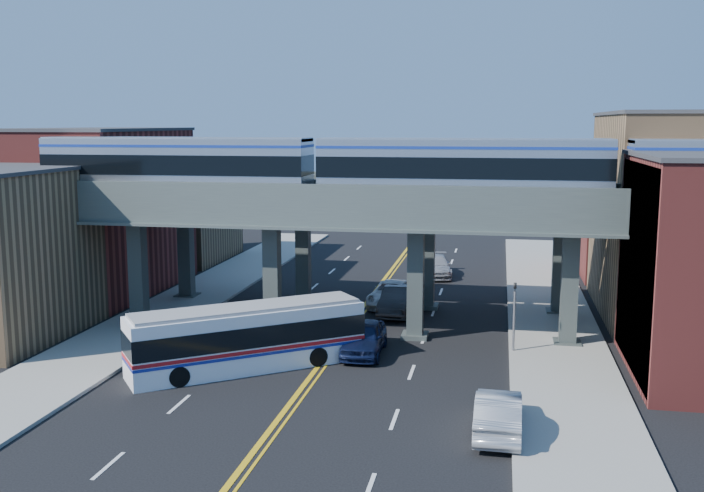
{
  "coord_description": "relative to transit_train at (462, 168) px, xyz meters",
  "views": [
    {
      "loc": [
        8.34,
        -33.15,
        11.53
      ],
      "look_at": [
        0.83,
        6.38,
        5.2
      ],
      "focal_mm": 40.0,
      "sensor_mm": 36.0,
      "label": 1
    }
  ],
  "objects": [
    {
      "name": "ground",
      "position": [
        -6.37,
        -8.0,
        -9.24
      ],
      "size": [
        120.0,
        120.0,
        0.0
      ],
      "primitive_type": "plane",
      "color": "black",
      "rests_on": "ground"
    },
    {
      "name": "sidewalk_west",
      "position": [
        -17.87,
        2.0,
        -9.16
      ],
      "size": [
        5.0,
        70.0,
        0.16
      ],
      "primitive_type": "cube",
      "color": "gray",
      "rests_on": "ground"
    },
    {
      "name": "sidewalk_east",
      "position": [
        5.13,
        2.0,
        -9.16
      ],
      "size": [
        5.0,
        70.0,
        0.16
      ],
      "primitive_type": "cube",
      "color": "gray",
      "rests_on": "ground"
    },
    {
      "name": "building_west_b",
      "position": [
        -24.87,
        8.0,
        -3.74
      ],
      "size": [
        8.0,
        14.0,
        11.0
      ],
      "primitive_type": "cube",
      "color": "maroon",
      "rests_on": "ground"
    },
    {
      "name": "building_west_c",
      "position": [
        -24.87,
        21.0,
        -5.24
      ],
      "size": [
        8.0,
        10.0,
        8.0
      ],
      "primitive_type": "cube",
      "color": "olive",
      "rests_on": "ground"
    },
    {
      "name": "building_east_b",
      "position": [
        12.13,
        8.0,
        -3.24
      ],
      "size": [
        8.0,
        14.0,
        12.0
      ],
      "primitive_type": "cube",
      "color": "olive",
      "rests_on": "ground"
    },
    {
      "name": "building_east_c",
      "position": [
        12.13,
        21.0,
        -4.74
      ],
      "size": [
        8.0,
        10.0,
        9.0
      ],
      "primitive_type": "cube",
      "color": "maroon",
      "rests_on": "ground"
    },
    {
      "name": "mural_panel",
      "position": [
        8.18,
        -4.0,
        -4.49
      ],
      "size": [
        0.1,
        9.5,
        9.5
      ],
      "primitive_type": "cube",
      "color": "teal",
      "rests_on": "ground"
    },
    {
      "name": "elevated_viaduct_near",
      "position": [
        -6.37,
        0.0,
        -2.77
      ],
      "size": [
        52.0,
        3.6,
        7.4
      ],
      "color": "#3C4543",
      "rests_on": "ground"
    },
    {
      "name": "elevated_viaduct_far",
      "position": [
        -6.37,
        7.0,
        -2.77
      ],
      "size": [
        52.0,
        3.6,
        7.4
      ],
      "color": "#3C4543",
      "rests_on": "ground"
    },
    {
      "name": "transit_train",
      "position": [
        0.0,
        0.0,
        0.0
      ],
      "size": [
        46.49,
        2.91,
        3.39
      ],
      "color": "black",
      "rests_on": "elevated_viaduct_near"
    },
    {
      "name": "stop_sign",
      "position": [
        -6.07,
        -5.0,
        -7.48
      ],
      "size": [
        0.76,
        0.09,
        2.63
      ],
      "color": "slate",
      "rests_on": "ground"
    },
    {
      "name": "traffic_signal",
      "position": [
        2.83,
        -2.0,
        -6.94
      ],
      "size": [
        0.15,
        0.18,
        4.1
      ],
      "color": "slate",
      "rests_on": "ground"
    },
    {
      "name": "transit_bus",
      "position": [
        -9.57,
        -6.88,
        -7.76
      ],
      "size": [
        10.42,
        8.75,
        2.88
      ],
      "rotation": [
        0.0,
        0.0,
        0.65
      ],
      "color": "white",
      "rests_on": "ground"
    },
    {
      "name": "car_lane_a",
      "position": [
        -4.57,
        -3.49,
        -8.4
      ],
      "size": [
        2.1,
        4.96,
        1.67
      ],
      "primitive_type": "imported",
      "rotation": [
        0.0,
        0.0,
        0.02
      ],
      "color": "#10193C",
      "rests_on": "ground"
    },
    {
      "name": "car_lane_b",
      "position": [
        -4.02,
        5.03,
        -8.42
      ],
      "size": [
        1.9,
        5.04,
        1.64
      ],
      "primitive_type": "imported",
      "rotation": [
        0.0,
        0.0,
        -0.03
      ],
      "color": "#2A292C",
      "rests_on": "ground"
    },
    {
      "name": "car_lane_c",
      "position": [
        -4.57,
        7.16,
        -8.45
      ],
      "size": [
        2.88,
        5.78,
        1.57
      ],
      "primitive_type": "imported",
      "rotation": [
        0.0,
        0.0,
        -0.05
      ],
      "color": "white",
      "rests_on": "ground"
    },
    {
      "name": "car_lane_d",
      "position": [
        -2.67,
        17.6,
        -8.47
      ],
      "size": [
        2.86,
        5.56,
        1.54
      ],
      "primitive_type": "imported",
      "rotation": [
        0.0,
        0.0,
        0.14
      ],
      "color": "#9E9EA2",
      "rests_on": "ground"
    },
    {
      "name": "car_parked_curb",
      "position": [
        2.13,
        -12.66,
        -8.43
      ],
      "size": [
        1.77,
        4.9,
        1.61
      ],
      "primitive_type": "imported",
      "rotation": [
        0.0,
        0.0,
        3.13
      ],
      "color": "#A2A3A7",
      "rests_on": "ground"
    }
  ]
}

